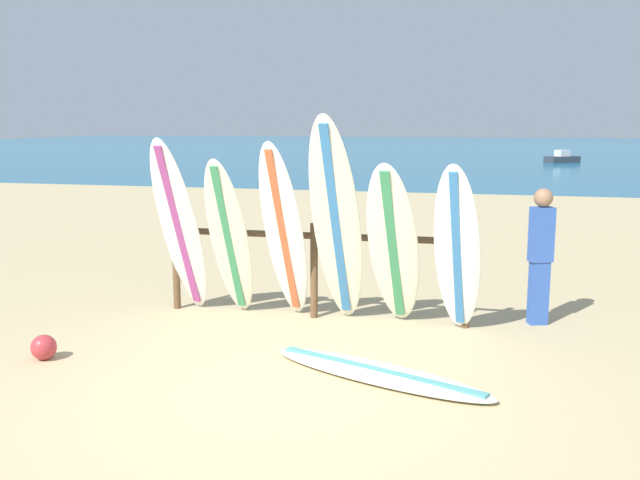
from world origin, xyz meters
TOP-DOWN VIEW (x-y plane):
  - ground_plane at (0.00, 0.00)m, footprint 120.00×120.00m
  - ocean_water at (0.00, 58.00)m, footprint 120.00×80.00m
  - surfboard_rack at (-0.27, 2.59)m, footprint 3.69×0.09m
  - surfboard_leaning_far_left at (-1.87, 2.30)m, footprint 0.62×0.96m
  - surfboard_leaning_left at (-1.24, 2.32)m, footprint 0.55×0.86m
  - surfboard_leaning_center_left at (-0.57, 2.33)m, footprint 0.58×0.96m
  - surfboard_leaning_center at (0.08, 2.23)m, footprint 0.64×1.11m
  - surfboard_leaning_center_right at (0.72, 2.30)m, footprint 0.68×1.03m
  - surfboard_leaning_right at (1.42, 2.24)m, footprint 0.62×0.82m
  - surfboard_lying_on_sand at (0.80, 0.77)m, footprint 2.37×1.40m
  - beachgoer_standing at (2.34, 2.94)m, footprint 0.30×0.24m
  - small_boat_offshore at (5.51, 37.02)m, footprint 2.08×1.91m
  - beach_ball at (-2.51, 0.46)m, footprint 0.25×0.25m

SIDE VIEW (x-z plane):
  - ground_plane at x=0.00m, z-range 0.00..0.00m
  - ocean_water at x=0.00m, z-range 0.00..0.01m
  - surfboard_lying_on_sand at x=0.80m, z-range -0.01..0.08m
  - beach_ball at x=-2.51m, z-range 0.00..0.25m
  - small_boat_offshore at x=5.51m, z-range -0.10..0.61m
  - surfboard_rack at x=-0.27m, z-range 0.19..1.35m
  - beachgoer_standing at x=2.34m, z-range 0.08..1.67m
  - surfboard_leaning_right at x=1.42m, z-range 0.00..1.93m
  - surfboard_leaning_center_right at x=0.72m, z-range 0.00..1.94m
  - surfboard_leaning_left at x=-1.24m, z-range 0.00..1.95m
  - surfboard_leaning_center_left at x=-0.57m, z-range 0.00..2.15m
  - surfboard_leaning_far_left at x=-1.87m, z-range 0.00..2.18m
  - surfboard_leaning_center at x=0.08m, z-range 0.00..2.44m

